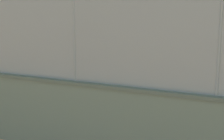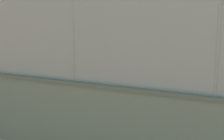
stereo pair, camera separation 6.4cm
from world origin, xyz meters
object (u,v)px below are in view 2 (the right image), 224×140
object	(u,v)px
player_crossing_court	(217,59)
sports_ball	(29,59)
player_at_service_line	(173,78)
player_foreground_swinging	(33,64)

from	to	relation	value
player_crossing_court	sports_ball	distance (m)	8.59
player_at_service_line	sports_ball	xyz separation A→B (m)	(5.79, 0.85, 0.48)
player_crossing_court	sports_ball	size ratio (longest dim) A/B	7.57
player_crossing_court	sports_ball	world-z (taller)	player_crossing_court
player_crossing_court	sports_ball	xyz separation A→B (m)	(6.89, 5.13, 0.35)
player_crossing_court	sports_ball	bearing A→B (deg)	36.69
player_foreground_swinging	player_at_service_line	bearing A→B (deg)	179.36
player_at_service_line	sports_ball	distance (m)	5.87
player_at_service_line	player_foreground_swinging	bearing A→B (deg)	-0.64
player_crossing_court	player_at_service_line	bearing A→B (deg)	75.63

